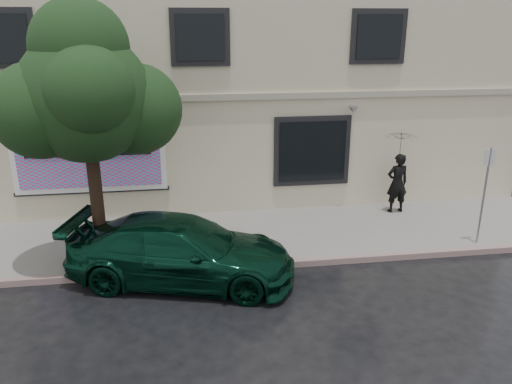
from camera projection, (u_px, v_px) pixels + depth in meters
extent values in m
plane|color=black|center=(219.00, 305.00, 10.39)|extent=(90.00, 90.00, 0.00)
cube|color=gray|center=(210.00, 238.00, 13.41)|extent=(20.00, 3.50, 0.15)
cube|color=gray|center=(214.00, 269.00, 11.77)|extent=(20.00, 0.18, 0.16)
cube|color=beige|center=(197.00, 84.00, 17.68)|extent=(20.00, 8.00, 7.00)
cube|color=#9E9984|center=(202.00, 97.00, 13.87)|extent=(20.00, 0.12, 0.18)
cube|color=black|center=(312.00, 151.00, 14.84)|extent=(2.30, 0.10, 2.10)
cube|color=black|center=(313.00, 152.00, 14.78)|extent=(2.00, 0.05, 1.80)
cube|color=black|center=(2.00, 38.00, 12.61)|extent=(1.30, 0.05, 1.20)
cube|color=black|center=(200.00, 37.00, 13.29)|extent=(1.30, 0.05, 1.20)
cube|color=black|center=(379.00, 37.00, 13.97)|extent=(1.30, 0.05, 1.20)
cube|color=white|center=(89.00, 156.00, 13.90)|extent=(4.20, 0.06, 2.10)
cube|color=#DE317D|center=(89.00, 156.00, 13.87)|extent=(3.90, 0.04, 1.80)
cube|color=black|center=(93.00, 191.00, 14.27)|extent=(4.30, 0.10, 0.10)
cube|color=black|center=(85.00, 118.00, 13.59)|extent=(4.30, 0.10, 0.10)
cube|color=black|center=(88.00, 151.00, 13.79)|extent=(3.40, 0.02, 0.28)
imported|color=black|center=(182.00, 251.00, 11.18)|extent=(5.48, 3.49, 1.48)
imported|color=black|center=(397.00, 183.00, 14.83)|extent=(0.68, 0.47, 1.80)
imported|color=black|center=(401.00, 141.00, 14.42)|extent=(1.20, 1.20, 0.76)
cylinder|color=#322116|center=(98.00, 206.00, 11.60)|extent=(0.30, 0.30, 2.76)
sphere|color=black|center=(85.00, 97.00, 10.78)|extent=(2.86, 2.86, 2.86)
cylinder|color=#93949B|center=(484.00, 197.00, 12.57)|extent=(0.05, 0.05, 2.53)
cube|color=silver|center=(490.00, 158.00, 12.24)|extent=(0.31, 0.04, 0.41)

